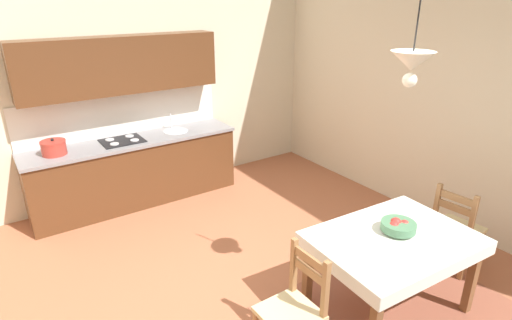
{
  "coord_description": "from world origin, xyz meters",
  "views": [
    {
      "loc": [
        -1.71,
        -2.66,
        2.69
      ],
      "look_at": [
        0.5,
        0.58,
        1.11
      ],
      "focal_mm": 29.33,
      "sensor_mm": 36.0,
      "label": 1
    }
  ],
  "objects": [
    {
      "name": "wall_back",
      "position": [
        0.0,
        2.9,
        2.12
      ],
      "size": [
        6.23,
        0.12,
        4.24
      ],
      "primitive_type": "cube",
      "color": "beige",
      "rests_on": "ground_plane"
    },
    {
      "name": "dining_chair_tv_side",
      "position": [
        -0.05,
        -0.74,
        0.44
      ],
      "size": [
        0.42,
        0.42,
        0.93
      ],
      "color": "#D1BC89",
      "rests_on": "ground_plane"
    },
    {
      "name": "dining_table",
      "position": [
        0.99,
        -0.8,
        0.63
      ],
      "size": [
        1.43,
        1.08,
        0.75
      ],
      "color": "brown",
      "rests_on": "ground_plane"
    },
    {
      "name": "kitchen_cabinetry",
      "position": [
        -0.13,
        2.57,
        0.86
      ],
      "size": [
        2.74,
        0.63,
        2.2
      ],
      "color": "#56331C",
      "rests_on": "ground_plane"
    },
    {
      "name": "fruit_bowl",
      "position": [
        1.07,
        -0.76,
        0.81
      ],
      "size": [
        0.3,
        0.3,
        0.12
      ],
      "color": "#4C7F5B",
      "rests_on": "dining_table"
    },
    {
      "name": "pendant_lamp",
      "position": [
        0.96,
        -0.76,
        2.22
      ],
      "size": [
        0.32,
        0.32,
        0.81
      ],
      "color": "black"
    },
    {
      "name": "dining_chair_window_side",
      "position": [
        2.06,
        -0.76,
        0.44
      ],
      "size": [
        0.46,
        0.46,
        0.93
      ],
      "color": "#D1BC89",
      "rests_on": "ground_plane"
    },
    {
      "name": "ground_plane",
      "position": [
        0.0,
        0.0,
        -0.05
      ],
      "size": [
        6.23,
        6.29,
        0.1
      ],
      "primitive_type": "cube",
      "color": "#A86042"
    },
    {
      "name": "wall_right",
      "position": [
        2.88,
        0.0,
        2.12
      ],
      "size": [
        0.12,
        6.29,
        4.24
      ],
      "primitive_type": "cube",
      "color": "beige",
      "rests_on": "ground_plane"
    },
    {
      "name": "area_rug",
      "position": [
        0.99,
        -0.9,
        0.0
      ],
      "size": [
        2.1,
        1.6,
        0.01
      ],
      "primitive_type": "cube",
      "color": "#93523D",
      "rests_on": "ground_plane"
    }
  ]
}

